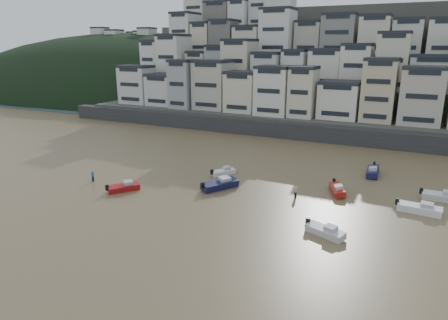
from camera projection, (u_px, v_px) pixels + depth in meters
The scene contains 15 objects.
ground at pixel (42, 284), 35.12m from camera, with size 400.00×400.00×0.00m, color brown.
sea_strip at pixel (126, 85), 206.71m from camera, with size 340.00×340.00×0.00m, color #495C69.
harbor_wall at pixel (323, 134), 86.46m from camera, with size 140.00×3.00×3.50m, color #38383A.
hillside at pixel (373, 71), 115.69m from camera, with size 141.04×66.00×50.00m.
headland at pixel (137, 89), 191.73m from camera, with size 216.00×135.00×53.33m.
boat_f at pixel (223, 171), 64.59m from camera, with size 4.41×1.44×1.20m, color white, non-canonical shape.
boat_c at pixel (220, 183), 58.17m from camera, with size 6.21×2.03×1.69m, color #14163F, non-canonical shape.
boat_e at pixel (337, 189), 56.35m from camera, with size 5.15×1.69×1.40m, color #A41B14, non-canonical shape.
boat_d at pixel (420, 207), 49.82m from camera, with size 5.59×1.83×1.52m, color white, non-canonical shape.
boat_g at pixel (442, 195), 53.75m from camera, with size 5.44×1.78×1.48m, color silver, non-canonical shape.
boat_j at pixel (123, 186), 57.36m from camera, with size 4.94×1.62×1.35m, color #A01317, non-canonical shape.
boat_i at pixel (373, 170), 64.31m from camera, with size 5.80×1.90×1.58m, color #151642, non-canonical shape.
boat_b at pixel (325, 230), 43.86m from camera, with size 4.92×1.61×1.34m, color silver, non-canonical shape.
person_blue at pixel (93, 176), 61.35m from camera, with size 0.44×0.44×1.74m, color blue, non-canonical shape.
person_pink at pixel (296, 192), 54.74m from camera, with size 0.44×0.44×1.74m, color #C38999, non-canonical shape.
Camera 1 is at (27.93, -20.49, 20.27)m, focal length 32.00 mm.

